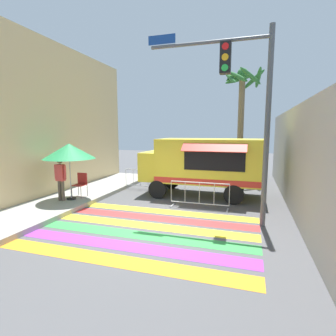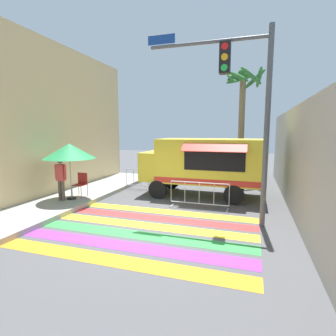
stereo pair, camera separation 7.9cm
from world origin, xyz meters
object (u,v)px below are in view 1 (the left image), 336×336
(barricade_side, at_px, (141,180))
(palm_tree, at_px, (242,101))
(vendor_person, at_px, (61,176))
(barricade_front, at_px, (199,195))
(patio_umbrella, at_px, (69,151))
(traffic_signal_pole, at_px, (243,93))
(folding_chair, at_px, (81,182))
(food_truck, at_px, (202,162))

(barricade_side, bearing_deg, palm_tree, 39.65)
(vendor_person, bearing_deg, barricade_side, 66.96)
(barricade_front, bearing_deg, patio_umbrella, -169.96)
(barricade_front, distance_m, barricade_side, 4.19)
(patio_umbrella, xyz_separation_m, barricade_front, (5.08, 0.90, -1.62))
(traffic_signal_pole, distance_m, folding_chair, 7.34)
(barricade_front, xyz_separation_m, barricade_side, (-3.45, 2.38, -0.02))
(palm_tree, bearing_deg, barricade_side, -140.35)
(food_truck, height_order, barricade_side, food_truck)
(barricade_side, bearing_deg, vendor_person, -117.36)
(traffic_signal_pole, bearing_deg, patio_umbrella, 176.88)
(food_truck, bearing_deg, palm_tree, 70.69)
(food_truck, bearing_deg, patio_umbrella, -148.99)
(patio_umbrella, bearing_deg, barricade_front, 10.04)
(folding_chair, relative_size, barricade_front, 0.44)
(barricade_side, bearing_deg, folding_chair, -119.75)
(traffic_signal_pole, height_order, palm_tree, palm_tree)
(barricade_side, xyz_separation_m, palm_tree, (4.66, 3.87, 4.12))
(patio_umbrella, xyz_separation_m, barricade_side, (1.63, 3.28, -1.64))
(food_truck, bearing_deg, barricade_side, 172.84)
(food_truck, relative_size, traffic_signal_pole, 0.91)
(folding_chair, height_order, palm_tree, palm_tree)
(vendor_person, relative_size, barricade_front, 0.76)
(traffic_signal_pole, bearing_deg, folding_chair, 172.00)
(barricade_side, bearing_deg, patio_umbrella, -116.37)
(food_truck, height_order, palm_tree, palm_tree)
(traffic_signal_pole, relative_size, barricade_front, 2.63)
(traffic_signal_pole, bearing_deg, barricade_front, 140.16)
(folding_chair, xyz_separation_m, barricade_side, (1.56, 2.72, -0.28))
(patio_umbrella, height_order, folding_chair, patio_umbrella)
(patio_umbrella, bearing_deg, folding_chair, 82.88)
(vendor_person, height_order, barricade_side, vendor_person)
(vendor_person, bearing_deg, traffic_signal_pole, 3.82)
(traffic_signal_pole, bearing_deg, barricade_side, 143.70)
(food_truck, distance_m, barricade_front, 2.26)
(patio_umbrella, relative_size, folding_chair, 2.28)
(traffic_signal_pole, distance_m, vendor_person, 7.40)
(barricade_side, height_order, palm_tree, palm_tree)
(traffic_signal_pole, xyz_separation_m, barricade_side, (-4.96, 3.64, -3.55))
(food_truck, bearing_deg, barricade_front, -82.00)
(palm_tree, bearing_deg, barricade_front, -101.01)
(traffic_signal_pole, relative_size, vendor_person, 3.46)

